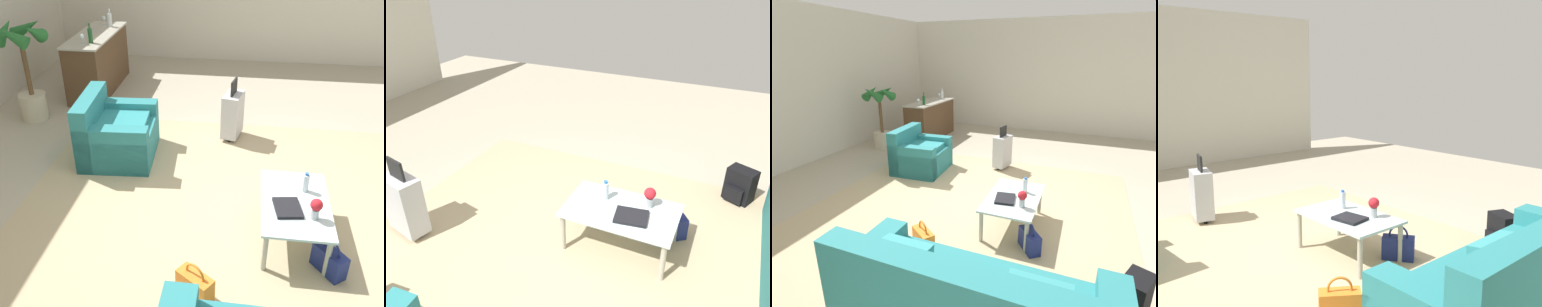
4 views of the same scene
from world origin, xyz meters
The scene contains 19 objects.
ground_plane centered at (0.00, 0.00, 0.00)m, with size 12.00×12.00×0.00m, color #A89E89.
wall_back centered at (0.00, 4.06, 1.55)m, with size 10.24×0.12×3.10m, color beige.
wall_right centered at (5.06, 0.00, 1.55)m, with size 0.12×8.00×3.10m, color beige.
area_rug centered at (-0.60, 0.20, 0.00)m, with size 5.20×4.40×0.01m, color tan.
armchair centered at (0.90, 1.67, 0.29)m, with size 1.06×0.95×0.83m.
coffee_table centered at (-0.40, -0.50, 0.37)m, with size 1.05×0.64×0.43m.
water_bottle centered at (-0.20, -0.60, 0.52)m, with size 0.06×0.06×0.20m.
coffee_table_book centered at (-0.52, -0.42, 0.44)m, with size 0.30×0.24×0.03m, color black.
flower_vase centered at (-0.62, -0.65, 0.55)m, with size 0.11×0.11×0.21m.
bar_console centered at (3.10, 2.60, 0.50)m, with size 1.75×0.61×0.97m.
wine_glass_leftmost centered at (2.50, 2.59, 1.07)m, with size 0.08×0.08×0.15m.
wine_glass_left_of_centre centered at (3.70, 2.64, 1.07)m, with size 0.08×0.08×0.15m.
wine_bottle_green centered at (2.59, 2.49, 1.08)m, with size 0.07×0.07×0.30m.
wine_bottle_clear centered at (3.60, 2.49, 1.08)m, with size 0.07×0.07×0.30m.
suitcase_silver centered at (1.60, 0.20, 0.36)m, with size 0.44×0.30×0.85m.
handbag_orange centered at (-1.26, 0.34, 0.13)m, with size 0.30×0.34×0.36m.
handbag_navy centered at (-0.82, -0.80, 0.13)m, with size 0.34×0.30×0.36m.
backpack_black centered at (-1.40, -1.79, 0.19)m, with size 0.36×0.33×0.40m.
potted_palm centered at (1.80, 3.20, 0.81)m, with size 0.64×0.64×1.51m.
Camera 3 is at (-3.83, -1.23, 2.16)m, focal length 28.00 mm.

